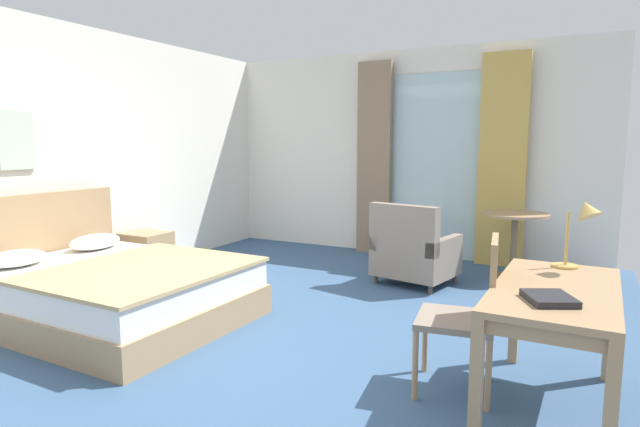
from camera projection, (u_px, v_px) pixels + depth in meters
ground at (250, 346)px, 4.09m from camera, size 5.65×7.84×0.10m
wall_back at (403, 154)px, 7.12m from camera, size 5.25×0.12×2.74m
wall_left at (28, 159)px, 5.06m from camera, size 0.12×7.44×2.74m
balcony_glass_door at (437, 167)px, 6.84m from camera, size 1.23×0.02×2.41m
curtain_panel_left at (374, 159)px, 7.12m from camera, size 0.47×0.10×2.59m
curtain_panel_right at (502, 161)px, 6.37m from camera, size 0.56×0.10×2.59m
bed at (110, 289)px, 4.52m from camera, size 2.19×1.74×1.05m
nightstand at (147, 253)px, 6.05m from camera, size 0.48×0.45×0.50m
writing_desk at (555, 303)px, 2.92m from camera, size 0.67×1.30×0.73m
desk_chair at (471, 308)px, 3.16m from camera, size 0.51×0.51×0.97m
desk_lamp at (583, 220)px, 3.23m from camera, size 0.28×0.24×0.48m
closed_book at (549, 298)px, 2.63m from camera, size 0.30×0.32×0.04m
armchair_by_window at (413, 253)px, 5.61m from camera, size 0.89×0.83×0.89m
round_cafe_table at (514, 230)px, 5.86m from camera, size 0.72×0.72×0.74m
framed_picture at (16, 140)px, 4.86m from camera, size 0.03×0.35×0.54m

